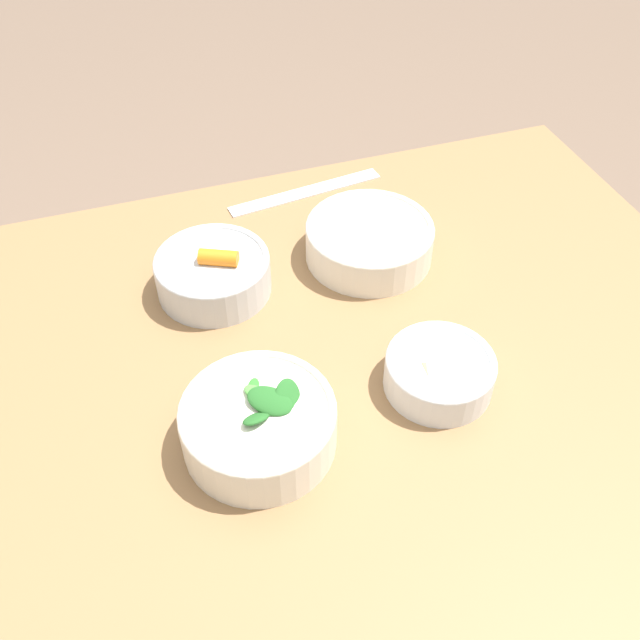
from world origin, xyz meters
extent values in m
plane|color=brown|center=(0.00, 0.00, 0.00)|extent=(10.00, 10.00, 0.00)
cube|color=olive|center=(0.00, 0.00, 0.74)|extent=(1.19, 0.90, 0.03)
cube|color=brown|center=(0.54, 0.39, 0.37)|extent=(0.06, 0.06, 0.73)
cylinder|color=silver|center=(-0.10, 0.19, 0.79)|extent=(0.16, 0.16, 0.05)
torus|color=silver|center=(-0.10, 0.19, 0.81)|extent=(0.16, 0.16, 0.01)
cylinder|color=orange|center=(-0.10, 0.16, 0.80)|extent=(0.05, 0.04, 0.02)
cylinder|color=orange|center=(-0.10, 0.17, 0.80)|extent=(0.05, 0.06, 0.02)
cylinder|color=orange|center=(-0.09, 0.19, 0.80)|extent=(0.04, 0.03, 0.02)
cylinder|color=orange|center=(-0.09, 0.18, 0.82)|extent=(0.06, 0.04, 0.02)
cylinder|color=silver|center=(-0.11, -0.09, 0.79)|extent=(0.18, 0.18, 0.06)
torus|color=silver|center=(-0.11, -0.09, 0.82)|extent=(0.18, 0.18, 0.01)
ellipsoid|color=#235B23|center=(-0.07, -0.08, 0.82)|extent=(0.05, 0.05, 0.04)
ellipsoid|color=#3D8433|center=(-0.08, -0.09, 0.81)|extent=(0.04, 0.04, 0.03)
ellipsoid|color=#2D7028|center=(-0.11, -0.15, 0.81)|extent=(0.05, 0.04, 0.03)
ellipsoid|color=#235B23|center=(-0.09, -0.08, 0.82)|extent=(0.06, 0.06, 0.02)
ellipsoid|color=#4C933D|center=(-0.10, -0.07, 0.82)|extent=(0.06, 0.06, 0.03)
ellipsoid|color=#235B23|center=(-0.12, -0.10, 0.82)|extent=(0.05, 0.04, 0.03)
ellipsoid|color=#4C933D|center=(-0.07, -0.12, 0.81)|extent=(0.04, 0.03, 0.02)
ellipsoid|color=#3D8433|center=(-0.09, -0.05, 0.81)|extent=(0.06, 0.06, 0.03)
ellipsoid|color=#235B23|center=(-0.07, -0.08, 0.82)|extent=(0.03, 0.04, 0.02)
ellipsoid|color=#2D7028|center=(-0.09, -0.05, 0.81)|extent=(0.07, 0.06, 0.04)
cylinder|color=silver|center=(0.13, 0.19, 0.79)|extent=(0.19, 0.19, 0.05)
torus|color=silver|center=(0.13, 0.19, 0.81)|extent=(0.19, 0.19, 0.01)
cylinder|color=brown|center=(0.13, 0.19, 0.78)|extent=(0.18, 0.18, 0.03)
ellipsoid|color=#AD7551|center=(0.17, 0.21, 0.80)|extent=(0.01, 0.01, 0.01)
ellipsoid|color=#A36B4C|center=(0.11, 0.25, 0.80)|extent=(0.01, 0.01, 0.01)
ellipsoid|color=#A36B4C|center=(0.10, 0.20, 0.80)|extent=(0.01, 0.01, 0.01)
ellipsoid|color=#8E5B3D|center=(0.17, 0.15, 0.80)|extent=(0.01, 0.01, 0.01)
ellipsoid|color=#A36B4C|center=(0.11, 0.13, 0.80)|extent=(0.01, 0.01, 0.01)
ellipsoid|color=#A36B4C|center=(0.15, 0.27, 0.80)|extent=(0.01, 0.01, 0.01)
ellipsoid|color=#8E5B3D|center=(0.13, 0.13, 0.80)|extent=(0.01, 0.01, 0.01)
ellipsoid|color=#A36B4C|center=(0.10, 0.24, 0.80)|extent=(0.01, 0.01, 0.01)
ellipsoid|color=#A36B4C|center=(0.16, 0.26, 0.80)|extent=(0.01, 0.01, 0.01)
ellipsoid|color=#A36B4C|center=(0.16, 0.16, 0.80)|extent=(0.01, 0.01, 0.01)
ellipsoid|color=#AD7551|center=(0.10, 0.12, 0.80)|extent=(0.01, 0.01, 0.01)
ellipsoid|color=#AD7551|center=(0.17, 0.20, 0.80)|extent=(0.01, 0.01, 0.01)
ellipsoid|color=#A36B4C|center=(0.19, 0.13, 0.80)|extent=(0.01, 0.01, 0.01)
ellipsoid|color=#AD7551|center=(0.11, 0.20, 0.80)|extent=(0.01, 0.01, 0.01)
ellipsoid|color=#AD7551|center=(0.09, 0.15, 0.80)|extent=(0.01, 0.01, 0.01)
cylinder|color=#E0A88E|center=(0.13, 0.26, 0.80)|extent=(0.03, 0.03, 0.01)
cylinder|color=tan|center=(0.08, 0.24, 0.80)|extent=(0.02, 0.02, 0.01)
cylinder|color=tan|center=(0.18, 0.24, 0.80)|extent=(0.03, 0.03, 0.01)
cylinder|color=tan|center=(0.15, 0.18, 0.80)|extent=(0.02, 0.02, 0.01)
cylinder|color=silver|center=(0.13, -0.07, 0.78)|extent=(0.14, 0.14, 0.04)
torus|color=silver|center=(0.13, -0.07, 0.80)|extent=(0.14, 0.14, 0.01)
cube|color=tan|center=(0.16, -0.06, 0.79)|extent=(0.07, 0.07, 0.02)
cube|color=tan|center=(0.11, -0.08, 0.79)|extent=(0.07, 0.06, 0.01)
cube|color=tan|center=(0.12, -0.10, 0.80)|extent=(0.06, 0.06, 0.02)
cube|color=silver|center=(0.09, 0.38, 0.76)|extent=(0.27, 0.06, 0.00)
camera|label=1|loc=(-0.20, -0.58, 1.46)|focal=40.00mm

